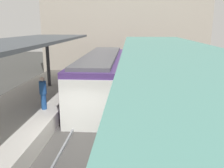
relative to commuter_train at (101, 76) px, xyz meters
The scene contains 12 objects.
ground_plane 8.02m from the commuter_train, 90.00° to the right, with size 80.00×80.00×0.00m, color #383835.
platform_right 8.79m from the commuter_train, 64.12° to the right, with size 4.40×28.00×1.00m, color #ADA8A0.
track_ballast 8.00m from the commuter_train, 90.00° to the right, with size 3.20×28.00×0.20m, color #423F3D.
rail_near_side 8.00m from the commuter_train, 95.25° to the right, with size 0.08×28.00×0.14m, color slate.
rail_far_side 8.00m from the commuter_train, 84.75° to the right, with size 0.08×28.00×0.14m, color slate.
commuter_train is the anchor object (origin of this frame).
canopy_right 7.87m from the commuter_train, 59.42° to the right, with size 4.18×21.00×3.34m.
platform_bench 10.76m from the commuter_train, 70.80° to the right, with size 1.40×0.41×0.86m.
platform_sign 7.36m from the commuter_train, 65.07° to the right, with size 0.90×0.08×2.21m.
passenger_near_bench 5.85m from the commuter_train, 50.81° to the right, with size 0.36×0.36×1.71m.
passenger_far_end 5.63m from the commuter_train, 115.56° to the right, with size 0.36×0.36×1.72m.
station_building_backdrop 12.82m from the commuter_train, 83.44° to the left, with size 18.00×6.00×11.00m, color #A89E8E.
Camera 1 is at (1.98, -8.81, 5.24)m, focal length 38.33 mm.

